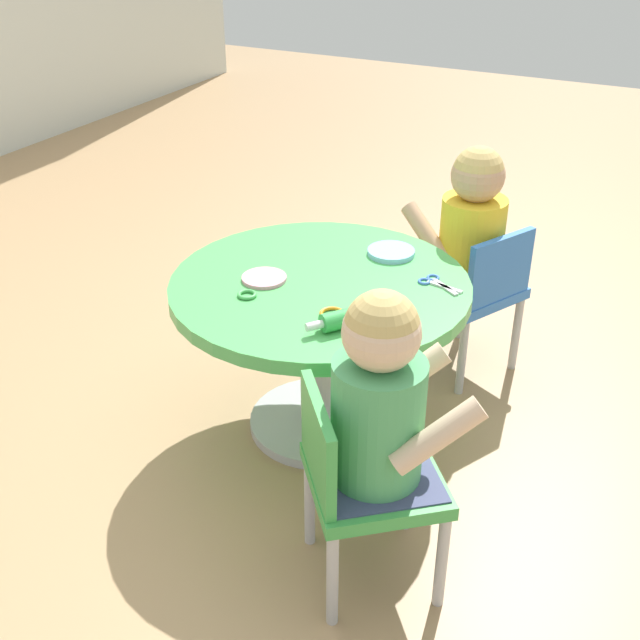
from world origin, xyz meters
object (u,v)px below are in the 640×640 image
child_chair_left (361,479)px  child_chair_right (474,290)px  seated_child_left (381,397)px  seated_child_right (472,224)px  rolling_pin (347,318)px  craft_scissors (436,283)px  craft_table (320,320)px

child_chair_left → child_chair_right: (1.03, 0.05, 0.00)m
seated_child_left → seated_child_right: 1.03m
child_chair_left → child_chair_right: bearing=3.0°
child_chair_left → seated_child_left: (0.03, -0.03, 0.23)m
seated_child_left → rolling_pin: seated_child_left is taller
craft_scissors → rolling_pin: bearing=159.9°
child_chair_left → seated_child_left: seated_child_left is taller
child_chair_right → rolling_pin: (-0.73, 0.13, 0.23)m
craft_table → child_chair_left: child_chair_left is taller
seated_child_right → rolling_pin: (-0.74, 0.09, 0.00)m
craft_table → seated_child_left: seated_child_left is taller
child_chair_left → child_chair_right: 1.03m
seated_child_left → craft_scissors: 0.61m
rolling_pin → craft_scissors: size_ratio=1.38×
rolling_pin → craft_scissors: rolling_pin is taller
child_chair_right → craft_scissors: bearing=178.9°
seated_child_left → child_chair_right: size_ratio=0.95×
seated_child_right → craft_scissors: seated_child_right is taller
child_chair_right → craft_scissors: 0.45m
craft_table → seated_child_right: size_ratio=1.69×
child_chair_left → craft_table: bearing=35.9°
child_chair_right → seated_child_left: bearing=-175.2°
child_chair_left → seated_child_right: (1.04, 0.09, 0.23)m
child_chair_right → seated_child_right: seated_child_right is taller
child_chair_left → seated_child_right: size_ratio=1.05×
child_chair_right → seated_child_right: (0.02, 0.04, 0.23)m
child_chair_left → seated_child_left: size_ratio=1.05×
craft_table → child_chair_right: size_ratio=1.61×
seated_child_right → rolling_pin: size_ratio=2.60×
child_chair_left → craft_scissors: (0.63, 0.06, 0.21)m
seated_child_right → rolling_pin: bearing=172.9°
craft_table → seated_child_left: 0.63m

